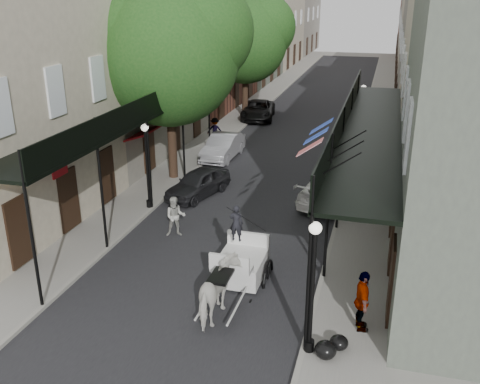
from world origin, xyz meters
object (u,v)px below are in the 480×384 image
Objects in this scene: pedestrian_sidewalk_left at (215,130)px; car_left_mid at (223,147)px; tree_far at (251,37)px; car_right_near at (335,187)px; pedestrian_sidewalk_right at (362,301)px; lamppost_left at (147,165)px; car_left_near at (198,183)px; car_right_far at (359,110)px; lamppost_right_far at (361,115)px; lamppost_right_near at (312,287)px; car_left_far at (258,110)px; horse at (220,291)px; carriage at (244,243)px; pedestrian_walking at (175,217)px; tree_near at (177,47)px.

car_left_mid is at bearing 104.70° from pedestrian_sidewalk_left.
tree_far is at bearing -104.14° from pedestrian_sidewalk_left.
car_right_near reaches higher than car_left_mid.
lamppost_left is at bearing 42.72° from pedestrian_sidewalk_right.
car_right_far reaches higher than car_left_near.
lamppost_right_near is at bearing -90.00° from lamppost_right_far.
car_left_mid is at bearing -95.93° from car_left_far.
lamppost_right_far is at bearing -98.01° from horse.
car_right_near is (6.20, 0.90, 0.08)m from car_left_near.
horse is at bearing 70.72° from car_right_far.
carriage is at bearing 70.20° from car_right_far.
lamppost_right_near is 1.00× the size of lamppost_right_far.
car_left_far is at bearing -78.56° from horse.
carriage is 13.13m from car_left_mid.
tree_near is at bearing 87.63° from pedestrian_walking.
pedestrian_walking is at bearing 136.25° from lamppost_right_near.
car_left_mid is at bearing 83.70° from lamppost_left.
lamppost_left is 1.00× the size of lamppost_right_far.
pedestrian_sidewalk_right reaches higher than car_left_near.
lamppost_left reaches higher than pedestrian_walking.
tree_far reaches higher than pedestrian_walking.
tree_far is at bearing 90.19° from tree_near.
lamppost_right_near is 1.00× the size of lamppost_left.
tree_far is at bearing 90.46° from lamppost_left.
tree_near is 12.24m from lamppost_right_far.
lamppost_right_near is 1.28× the size of carriage.
car_right_near reaches higher than car_left_near.
pedestrian_sidewalk_left reaches higher than car_right_far.
lamppost_right_near is 1.81× the size of horse.
car_left_mid is at bearing -84.23° from tree_far.
lamppost_left is at bearing -108.40° from car_left_near.
tree_far is 2.32× the size of lamppost_right_near.
lamppost_right_far is at bearing 90.00° from lamppost_right_near.
pedestrian_sidewalk_right is at bearing 118.06° from car_right_near.
lamppost_right_far is (8.30, 7.82, -4.44)m from tree_near.
carriage is at bearing -76.04° from tree_far.
pedestrian_walking is 0.43× the size of car_left_near.
pedestrian_walking is 13.23m from pedestrian_sidewalk_left.
horse is at bearing -90.00° from carriage.
lamppost_right_near is 27.55m from car_right_far.
lamppost_right_far reaches higher than car_left_far.
carriage is 1.80× the size of pedestrian_walking.
car_right_far is (2.27, 26.51, -0.09)m from horse.
pedestrian_walking is 20.22m from car_left_far.
pedestrian_sidewalk_right is (9.59, -24.86, -4.81)m from tree_far.
tree_far is at bearing 104.25° from carriage.
car_right_near is at bearing 75.62° from car_right_far.
lamppost_right_near reaches higher than car_left_far.
lamppost_right_near reaches higher than car_left_mid.
horse is 1.36× the size of pedestrian_sidewalk_left.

